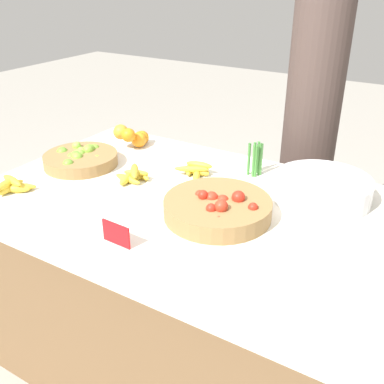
# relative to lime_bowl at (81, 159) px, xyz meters

# --- Properties ---
(ground_plane) EXTENTS (12.00, 12.00, 0.00)m
(ground_plane) POSITION_rel_lime_bowl_xyz_m (0.65, -0.06, -0.81)
(ground_plane) COLOR #A39E93
(market_table) EXTENTS (1.75, 1.13, 0.78)m
(market_table) POSITION_rel_lime_bowl_xyz_m (0.65, -0.06, -0.42)
(market_table) COLOR brown
(market_table) RESTS_ON ground_plane
(lime_bowl) EXTENTS (0.34, 0.34, 0.08)m
(lime_bowl) POSITION_rel_lime_bowl_xyz_m (0.00, 0.00, 0.00)
(lime_bowl) COLOR olive
(lime_bowl) RESTS_ON market_table
(tomato_basket) EXTENTS (0.40, 0.40, 0.10)m
(tomato_basket) POSITION_rel_lime_bowl_xyz_m (0.78, -0.09, 0.00)
(tomato_basket) COLOR olive
(tomato_basket) RESTS_ON market_table
(orange_pile) EXTENTS (0.13, 0.19, 0.13)m
(orange_pile) POSITION_rel_lime_bowl_xyz_m (0.07, 0.31, 0.03)
(orange_pile) COLOR orange
(orange_pile) RESTS_ON market_table
(metal_bowl) EXTENTS (0.38, 0.38, 0.09)m
(metal_bowl) POSITION_rel_lime_bowl_xyz_m (1.07, 0.24, 0.02)
(metal_bowl) COLOR silver
(metal_bowl) RESTS_ON market_table
(price_sign) EXTENTS (0.12, 0.01, 0.08)m
(price_sign) POSITION_rel_lime_bowl_xyz_m (0.58, -0.44, 0.01)
(price_sign) COLOR red
(price_sign) RESTS_ON market_table
(veg_bundle) EXTENTS (0.06, 0.06, 0.15)m
(veg_bundle) POSITION_rel_lime_bowl_xyz_m (0.75, 0.32, 0.04)
(veg_bundle) COLOR #4C8E42
(veg_bundle) RESTS_ON market_table
(banana_bunch_front_left) EXTENTS (0.16, 0.17, 0.06)m
(banana_bunch_front_left) POSITION_rel_lime_bowl_xyz_m (0.32, -0.01, -0.01)
(banana_bunch_front_left) COLOR gold
(banana_bunch_front_left) RESTS_ON market_table
(banana_bunch_back_center) EXTENTS (0.16, 0.18, 0.06)m
(banana_bunch_back_center) POSITION_rel_lime_bowl_xyz_m (0.52, 0.18, -0.01)
(banana_bunch_back_center) COLOR gold
(banana_bunch_back_center) RESTS_ON market_table
(banana_bunch_middle_right) EXTENTS (0.16, 0.16, 0.06)m
(banana_bunch_middle_right) POSITION_rel_lime_bowl_xyz_m (-0.04, -0.35, -0.00)
(banana_bunch_middle_right) COLOR gold
(banana_bunch_middle_right) RESTS_ON market_table
(vendor_person) EXTENTS (0.28, 0.28, 1.68)m
(vendor_person) POSITION_rel_lime_bowl_xyz_m (0.82, 0.86, -0.02)
(vendor_person) COLOR #473833
(vendor_person) RESTS_ON ground_plane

